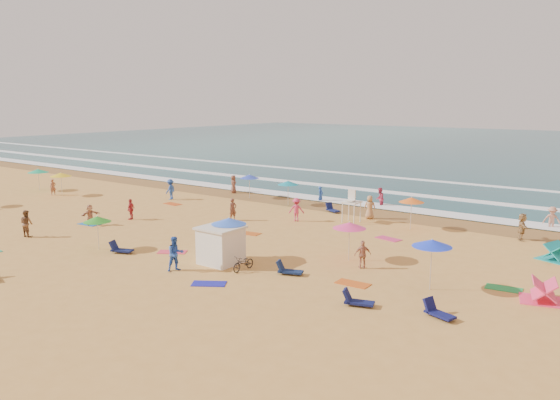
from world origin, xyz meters
The scene contains 13 objects.
ground centered at (0.00, 0.00, 0.00)m, with size 220.00×220.00×0.00m, color gold.
ocean centered at (0.00, 84.00, 0.00)m, with size 220.00×140.00×0.18m, color #0C4756.
wet_sand centered at (0.00, 12.50, 0.01)m, with size 220.00×220.00×0.00m, color olive.
surf_foam centered at (0.00, 21.32, 0.10)m, with size 200.00×18.70×0.05m.
cabana centered at (4.36, -5.36, 1.00)m, with size 2.00×2.00×2.00m, color white.
cabana_roof centered at (4.36, -5.36, 2.06)m, with size 2.20×2.20×0.12m, color silver.
bicycle centered at (6.26, -5.66, 0.42)m, with size 0.55×1.59×0.83m, color black.
lifeguard_stand centered at (5.19, 8.26, 1.05)m, with size 1.20×1.20×2.10m, color white, non-canonical shape.
beach_umbrellas centered at (0.51, 0.35, 2.14)m, with size 61.54×27.32×0.77m.
loungers centered at (5.66, -4.34, 0.17)m, with size 47.57×26.22×0.34m.
towels centered at (-1.03, -3.52, 0.01)m, with size 48.43×19.45×0.03m.
popup_tents centered at (19.98, 2.71, 0.60)m, with size 3.05×9.65×1.20m.
beachgoers centered at (-0.08, 5.10, 0.84)m, with size 42.75×24.78×2.14m.
Camera 1 is at (24.60, -27.38, 9.08)m, focal length 35.00 mm.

